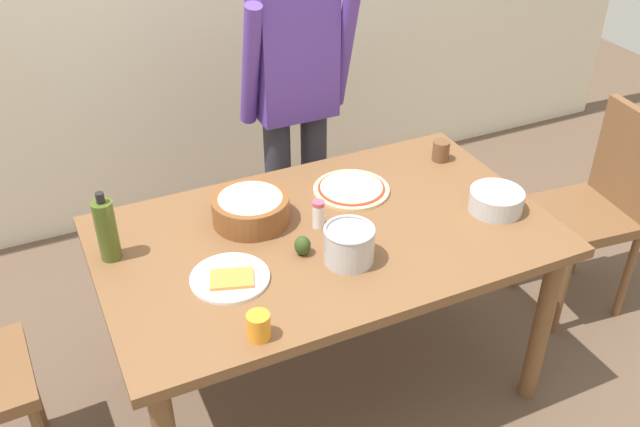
{
  "coord_description": "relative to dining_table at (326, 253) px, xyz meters",
  "views": [
    {
      "loc": [
        -0.89,
        -1.85,
        2.21
      ],
      "look_at": [
        0.0,
        0.05,
        0.81
      ],
      "focal_mm": 39.77,
      "sensor_mm": 36.0,
      "label": 1
    }
  ],
  "objects": [
    {
      "name": "mixing_bowl_steel",
      "position": [
        0.63,
        -0.13,
        0.13
      ],
      "size": [
        0.2,
        0.2,
        0.08
      ],
      "color": "#B7B7BC",
      "rests_on": "dining_table"
    },
    {
      "name": "dining_table",
      "position": [
        0.0,
        0.0,
        0.0
      ],
      "size": [
        1.6,
        0.96,
        0.76
      ],
      "color": "brown",
      "rests_on": "ground"
    },
    {
      "name": "steel_pot",
      "position": [
        -0.0,
        -0.18,
        0.16
      ],
      "size": [
        0.17,
        0.17,
        0.13
      ],
      "color": "#B7B7BC",
      "rests_on": "dining_table"
    },
    {
      "name": "pizza_raw_on_board",
      "position": [
        0.21,
        0.21,
        0.1
      ],
      "size": [
        0.3,
        0.3,
        0.02
      ],
      "color": "beige",
      "rests_on": "dining_table"
    },
    {
      "name": "salt_shaker",
      "position": [
        -0.01,
        0.04,
        0.14
      ],
      "size": [
        0.04,
        0.04,
        0.11
      ],
      "color": "white",
      "rests_on": "dining_table"
    },
    {
      "name": "popcorn_bowl",
      "position": [
        -0.21,
        0.18,
        0.15
      ],
      "size": [
        0.28,
        0.28,
        0.11
      ],
      "color": "brown",
      "rests_on": "dining_table"
    },
    {
      "name": "olive_oil_bottle",
      "position": [
        -0.72,
        0.17,
        0.2
      ],
      "size": [
        0.07,
        0.07,
        0.26
      ],
      "color": "#47561E",
      "rests_on": "dining_table"
    },
    {
      "name": "chair_wooden_right",
      "position": [
        1.32,
        -0.01,
        -0.13
      ],
      "size": [
        0.44,
        0.44,
        0.95
      ],
      "color": "brown",
      "rests_on": "ground"
    },
    {
      "name": "cup_small_brown",
      "position": [
        0.66,
        0.27,
        0.13
      ],
      "size": [
        0.07,
        0.07,
        0.08
      ],
      "primitive_type": "cylinder",
      "color": "brown",
      "rests_on": "dining_table"
    },
    {
      "name": "plate_with_slice",
      "position": [
        -0.4,
        -0.11,
        0.1
      ],
      "size": [
        0.26,
        0.26,
        0.02
      ],
      "color": "white",
      "rests_on": "dining_table"
    },
    {
      "name": "ground",
      "position": [
        0.0,
        0.0,
        -0.67
      ],
      "size": [
        8.0,
        8.0,
        0.0
      ],
      "primitive_type": "plane",
      "color": "brown"
    },
    {
      "name": "avocado",
      "position": [
        -0.13,
        -0.08,
        0.13
      ],
      "size": [
        0.06,
        0.06,
        0.07
      ],
      "primitive_type": "ellipsoid",
      "color": "#2D4219",
      "rests_on": "dining_table"
    },
    {
      "name": "cup_orange",
      "position": [
        -0.41,
        -0.4,
        0.13
      ],
      "size": [
        0.07,
        0.07,
        0.08
      ],
      "primitive_type": "cylinder",
      "color": "orange",
      "rests_on": "dining_table"
    },
    {
      "name": "person_cook",
      "position": [
        0.21,
        0.76,
        0.27
      ],
      "size": [
        0.49,
        0.25,
        1.62
      ],
      "color": "#2D2D38",
      "rests_on": "ground"
    }
  ]
}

